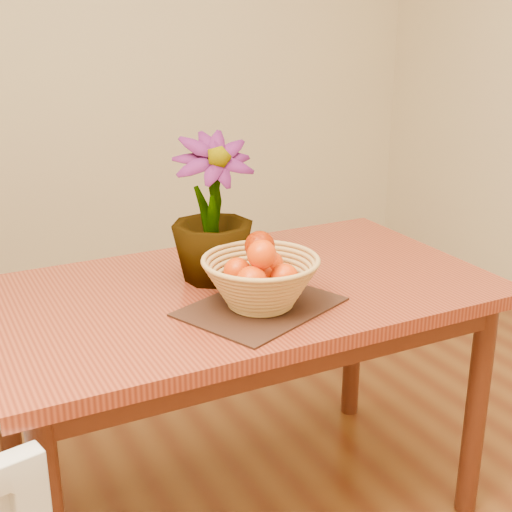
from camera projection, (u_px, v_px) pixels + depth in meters
name	position (u px, v px, depth m)	size (l,w,h in m)	color
wall_back	(62.00, 36.00, 3.42)	(4.00, 0.02, 2.70)	beige
table	(240.00, 315.00, 2.01)	(1.40, 0.80, 0.75)	maroon
placemat	(261.00, 307.00, 1.84)	(0.39, 0.29, 0.01)	#321B12
wicker_basket	(261.00, 284.00, 1.82)	(0.30, 0.30, 0.12)	tan
orange_pile	(260.00, 263.00, 1.80)	(0.17, 0.17, 0.14)	#E04B03
potted_plant	(212.00, 209.00, 1.96)	(0.23, 0.23, 0.41)	#214F16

